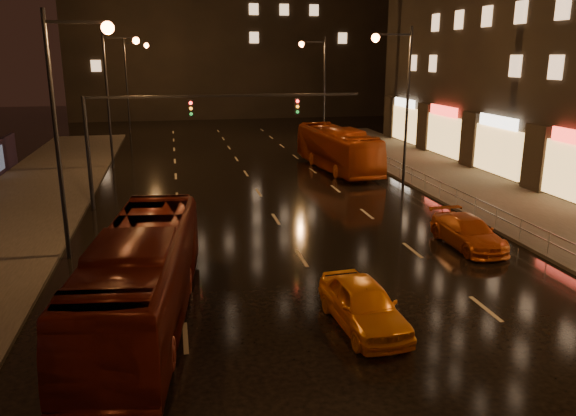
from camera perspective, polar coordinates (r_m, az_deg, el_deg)
The scene contains 8 objects.
ground at distance 33.12m, azimuth -2.49°, elevation 0.78°, with size 140.00×140.00×0.00m, color black.
sidewalk_right at distance 33.51m, azimuth 22.44°, elevation -0.09°, with size 7.00×70.00×0.15m, color #38332D.
traffic_signal at distance 31.87m, azimuth -11.71°, elevation 8.57°, with size 15.31×0.32×6.20m.
railing_right at distance 34.17m, azimuth 15.20°, elevation 2.25°, with size 0.05×56.00×1.00m.
bus_red at distance 18.33m, azimuth -14.65°, elevation -6.76°, with size 2.62×11.18×3.11m, color #4B120A.
bus_curb at distance 42.04m, azimuth 5.02°, elevation 6.02°, with size 2.64×11.27×3.14m, color #AD4011.
taxi_near at distance 17.93m, azimuth 7.67°, elevation -9.68°, with size 1.78×4.43×1.51m, color orange.
taxi_far at distance 26.22m, azimuth 17.82°, elevation -2.36°, with size 1.87×4.59×1.33m, color #BB4B11.
Camera 1 is at (-5.05, -11.67, 8.27)m, focal length 35.00 mm.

